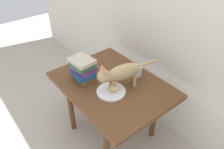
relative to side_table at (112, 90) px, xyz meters
The scene contains 7 objects.
ground_plane 0.46m from the side_table, ahead, with size 6.00×6.00×0.00m, color #B2A899.
side_table is the anchor object (origin of this frame).
plate 0.12m from the side_table, 42.28° to the right, with size 0.20×0.20×0.01m, color white.
bread_roll 0.15m from the side_table, 33.60° to the right, with size 0.08×0.06×0.05m, color #E0BC7A.
cat 0.21m from the side_table, ahead, with size 0.14×0.47×0.23m.
book_stack 0.27m from the side_table, 144.06° to the right, with size 0.20×0.17×0.18m.
candle_jar 0.24m from the side_table, 79.20° to the left, with size 0.07×0.07×0.08m.
Camera 1 is at (0.99, -0.80, 1.53)m, focal length 35.46 mm.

